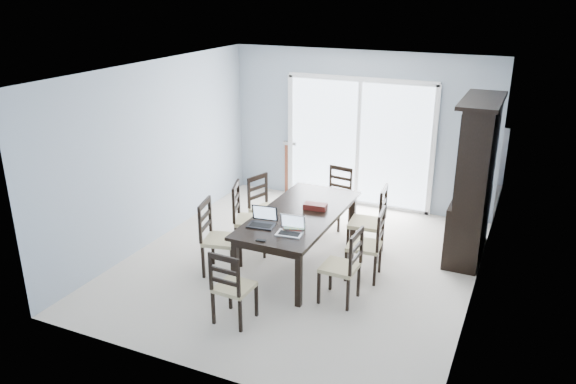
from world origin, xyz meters
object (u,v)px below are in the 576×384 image
at_px(dining_table, 300,218).
at_px(chair_end_far, 337,190).
at_px(chair_right_far, 374,214).
at_px(laptop_dark, 261,222).
at_px(chair_right_near, 347,259).
at_px(chair_left_far, 263,200).
at_px(laptop_silver, 290,230).
at_px(hot_tub, 342,158).
at_px(cell_phone, 261,240).
at_px(chair_left_near, 214,229).
at_px(china_hutch, 474,182).
at_px(chair_right_mid, 372,237).
at_px(chair_end_near, 230,281).
at_px(chair_left_mid, 244,211).
at_px(game_box, 315,206).

relative_size(dining_table, chair_end_far, 2.06).
relative_size(chair_right_far, chair_end_far, 1.11).
bearing_deg(laptop_dark, chair_right_near, -11.04).
height_order(chair_left_far, laptop_silver, chair_left_far).
height_order(dining_table, hot_tub, hot_tub).
relative_size(cell_phone, hot_tub, 0.06).
bearing_deg(laptop_dark, chair_end_far, 75.40).
xyz_separation_m(chair_left_far, laptop_dark, (0.60, -1.23, 0.24)).
bearing_deg(chair_right_far, chair_left_near, 121.17).
xyz_separation_m(chair_left_far, hot_tub, (0.26, 2.78, -0.09)).
relative_size(china_hutch, chair_end_far, 2.06).
xyz_separation_m(china_hutch, laptop_silver, (-1.86, -1.94, -0.27)).
relative_size(dining_table, chair_right_mid, 2.02).
bearing_deg(hot_tub, chair_end_near, -84.58).
bearing_deg(chair_right_near, chair_left_near, 91.69).
bearing_deg(chair_right_mid, hot_tub, 19.37).
relative_size(laptop_dark, cell_phone, 3.05).
xyz_separation_m(dining_table, chair_left_near, (-0.92, -0.67, -0.07)).
xyz_separation_m(chair_left_mid, hot_tub, (0.26, 3.36, -0.13)).
height_order(laptop_silver, game_box, laptop_silver).
bearing_deg(laptop_dark, laptop_silver, -18.79).
distance_m(chair_left_near, chair_end_near, 1.27).
relative_size(chair_right_far, cell_phone, 10.07).
xyz_separation_m(chair_left_far, chair_end_far, (0.86, 0.88, -0.00)).
xyz_separation_m(chair_right_near, chair_right_mid, (0.09, 0.68, 0.01)).
xyz_separation_m(chair_left_mid, chair_left_far, (-0.01, 0.58, -0.05)).
bearing_deg(chair_left_near, chair_right_near, 76.77).
height_order(chair_right_mid, hot_tub, chair_right_mid).
xyz_separation_m(china_hutch, cell_phone, (-2.09, -2.25, -0.32)).
bearing_deg(china_hutch, chair_right_near, -120.30).
bearing_deg(chair_right_far, chair_left_mid, 103.98).
bearing_deg(cell_phone, chair_end_far, 80.62).
relative_size(chair_right_near, cell_phone, 9.11).
bearing_deg(chair_left_mid, laptop_dark, 22.94).
bearing_deg(laptop_dark, chair_right_far, 40.70).
height_order(chair_right_near, laptop_silver, chair_right_near).
distance_m(chair_end_near, laptop_silver, 1.03).
bearing_deg(chair_right_mid, laptop_silver, 124.63).
height_order(chair_left_mid, cell_phone, chair_left_mid).
height_order(chair_right_mid, cell_phone, chair_right_mid).
bearing_deg(chair_right_mid, chair_end_near, 140.67).
distance_m(chair_left_mid, chair_left_far, 0.58).
height_order(chair_right_far, cell_phone, chair_right_far).
distance_m(china_hutch, chair_end_near, 3.64).
bearing_deg(chair_end_far, chair_right_mid, 132.26).
bearing_deg(dining_table, chair_right_near, -37.11).
relative_size(chair_left_mid, cell_phone, 9.88).
relative_size(chair_right_far, chair_end_near, 1.15).
xyz_separation_m(chair_left_near, game_box, (1.06, 0.85, 0.18)).
distance_m(chair_right_mid, hot_tub, 3.75).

